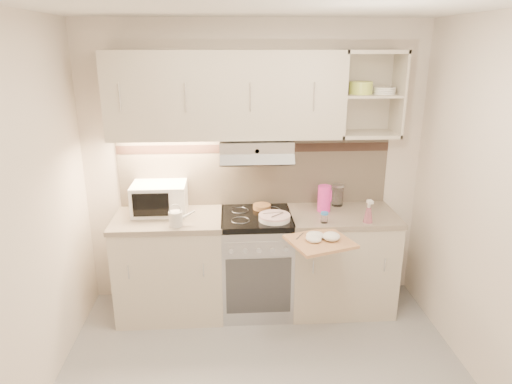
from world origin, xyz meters
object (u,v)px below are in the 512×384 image
spray_bottle (368,213)px  cutting_board (320,242)px  watering_can (177,218)px  pink_pitcher (324,198)px  microwave (160,198)px  electric_range (256,262)px  plate_stack (274,217)px  glass_jar (338,195)px

spray_bottle → cutting_board: size_ratio=0.47×
watering_can → pink_pitcher: size_ratio=0.95×
spray_bottle → cutting_board: 0.55m
microwave → pink_pitcher: size_ratio=2.01×
electric_range → plate_stack: 0.51m
electric_range → watering_can: bearing=-162.9°
watering_can → spray_bottle: 1.56m
microwave → watering_can: bearing=-61.7°
electric_range → spray_bottle: 1.07m
microwave → cutting_board: size_ratio=1.04×
plate_stack → spray_bottle: spray_bottle is taller
pink_pitcher → watering_can: bearing=-150.0°
electric_range → pink_pitcher: pink_pitcher is taller
spray_bottle → microwave: bearing=159.8°
pink_pitcher → spray_bottle: pink_pitcher is taller
watering_can → plate_stack: bearing=-7.0°
glass_jar → spray_bottle: (0.16, -0.42, -0.02)m
microwave → cutting_board: microwave is taller
microwave → plate_stack: microwave is taller
spray_bottle → glass_jar: bearing=101.1°
electric_range → cutting_board: size_ratio=2.04×
microwave → spray_bottle: (1.73, -0.34, -0.05)m
plate_stack → spray_bottle: 0.77m
watering_can → glass_jar: glass_jar is taller
pink_pitcher → glass_jar: 0.20m
watering_can → electric_range: bearing=5.0°
cutting_board → plate_stack: bearing=109.2°
microwave → glass_jar: bearing=2.6°
watering_can → glass_jar: (1.40, 0.40, 0.03)m
pink_pitcher → cutting_board: size_ratio=0.52×
pink_pitcher → spray_bottle: size_ratio=1.10×
electric_range → pink_pitcher: bearing=6.1°
watering_can → glass_jar: bearing=3.9°
plate_stack → cutting_board: bearing=-51.7°
microwave → cutting_board: 1.44m
plate_stack → glass_jar: 0.69m
electric_range → spray_bottle: bearing=-13.7°
spray_bottle → pink_pitcher: bearing=128.1°
watering_can → cutting_board: bearing=-28.2°
electric_range → glass_jar: (0.75, 0.20, 0.55)m
microwave → plate_stack: bearing=-14.7°
microwave → plate_stack: size_ratio=1.75×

